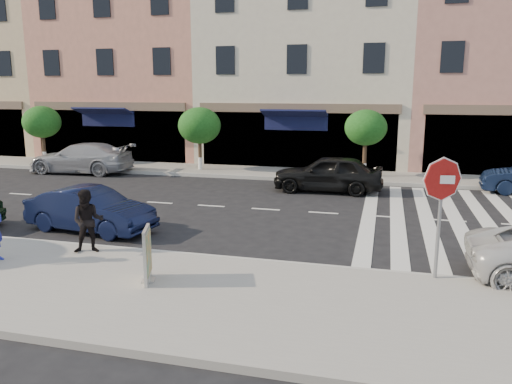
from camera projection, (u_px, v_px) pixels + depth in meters
name	position (u px, v px, depth m)	size (l,w,h in m)	color
ground	(231.00, 243.00, 13.48)	(120.00, 120.00, 0.00)	black
sidewalk_near	(175.00, 295.00, 9.91)	(60.00, 4.50, 0.15)	gray
sidewalk_far	(300.00, 174.00, 23.89)	(60.00, 3.00, 0.15)	gray
building_west_mid	(143.00, 41.00, 30.88)	(10.00, 9.00, 14.00)	tan
building_centre	(311.00, 64.00, 28.59)	(11.00, 9.00, 11.00)	beige
street_tree_wa	(42.00, 122.00, 26.70)	(2.00, 2.00, 3.05)	#473323
street_tree_wb	(199.00, 126.00, 24.48)	(2.10, 2.10, 3.06)	#473323
street_tree_c	(366.00, 128.00, 22.49)	(1.90, 1.90, 3.04)	#473323
stop_sign	(441.00, 192.00, 10.23)	(0.91, 0.16, 2.60)	gray
walker	(88.00, 221.00, 12.14)	(0.76, 0.59, 1.57)	black
poster_board	(147.00, 255.00, 10.32)	(0.34, 0.73, 1.16)	beige
car_near_mid	(90.00, 210.00, 14.52)	(1.35, 3.88, 1.28)	black
car_far_left	(81.00, 158.00, 24.57)	(2.08, 5.11, 1.48)	#A0A0A5
car_far_mid	(328.00, 173.00, 20.10)	(1.76, 4.38, 1.49)	black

